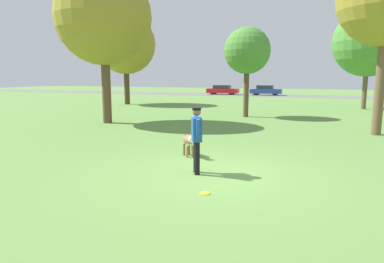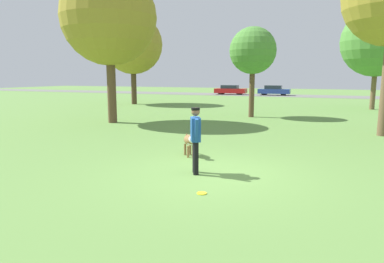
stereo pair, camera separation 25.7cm
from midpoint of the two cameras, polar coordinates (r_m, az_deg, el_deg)
The scene contains 11 objects.
ground_plane at distance 8.51m, azimuth 4.11°, elevation -7.04°, with size 120.00×120.00×0.00m, color #608C42.
far_road_strip at distance 43.61m, azimuth 19.32°, elevation 5.58°, with size 120.00×6.00×0.01m.
person at distance 8.31m, azimuth 1.48°, elevation -0.60°, with size 0.39×0.64×1.63m.
dog at distance 10.18m, azimuth 0.33°, elevation -1.58°, with size 0.70×0.83×0.69m.
frisbee at distance 7.12m, azimuth 2.69°, elevation -10.24°, with size 0.21×0.21×0.02m.
tree_mid_center at distance 20.43m, azimuth 10.48°, elevation 13.05°, with size 2.68×2.68×5.17m.
tree_near_left at distance 18.28m, azimuth -13.26°, elevation 17.97°, with size 4.73×4.73×7.63m.
tree_far_right at distance 28.04m, azimuth 28.74°, elevation 13.01°, with size 4.91×4.91×7.24m.
tree_far_left at distance 29.98m, azimuth -9.60°, elevation 14.12°, with size 4.98×4.98×7.52m.
parked_car_red at distance 45.21m, azimuth 6.59°, elevation 6.90°, with size 4.12×1.84×1.22m.
parked_car_blue at distance 44.36m, azimuth 13.66°, elevation 6.68°, with size 3.97×1.90×1.24m.
Camera 2 is at (2.70, -7.71, 2.38)m, focal length 32.00 mm.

